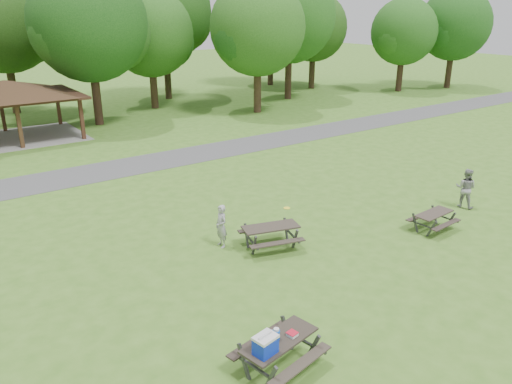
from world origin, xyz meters
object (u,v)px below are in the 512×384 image
object	(u,v)px
picnic_table_middle	(271,231)
frisbee_thrower	(221,226)
frisbee_catcher	(466,188)
picnic_table_near	(275,345)

from	to	relation	value
picnic_table_middle	frisbee_thrower	size ratio (longest dim) A/B	1.49
frisbee_thrower	frisbee_catcher	bearing A→B (deg)	78.16
picnic_table_middle	frisbee_catcher	xyz separation A→B (m)	(9.00, -1.72, 0.22)
picnic_table_near	frisbee_thrower	size ratio (longest dim) A/B	1.41
picnic_table_middle	picnic_table_near	bearing A→B (deg)	-126.26
frisbee_thrower	frisbee_catcher	distance (m)	10.72
picnic_table_near	frisbee_catcher	bearing A→B (deg)	15.26
picnic_table_middle	frisbee_thrower	xyz separation A→B (m)	(-1.35, 1.10, 0.15)
picnic_table_near	frisbee_thrower	distance (m)	6.78
picnic_table_near	frisbee_catcher	world-z (taller)	frisbee_catcher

